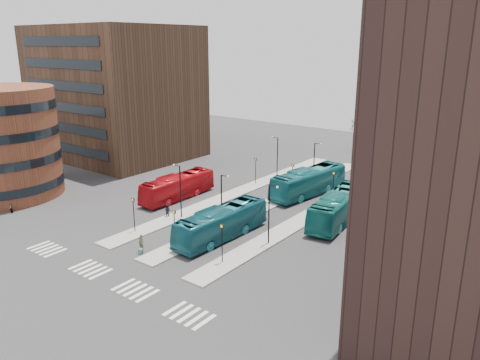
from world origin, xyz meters
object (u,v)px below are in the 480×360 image
Objects in this scene: commuter_a at (168,211)px; commuter_c at (188,232)px; teal_bus_d at (397,166)px; suitcase at (141,251)px; traveller at (141,243)px; teal_bus_c at (339,207)px; bicycle_far at (11,208)px; red_bus at (178,187)px; teal_bus_b at (309,182)px; teal_bus_a at (222,223)px; commuter_b at (196,222)px; bicycle_mid at (9,208)px.

commuter_c reaches higher than commuter_a.
teal_bus_d is 6.99× the size of commuter_c.
suitcase is 0.31× the size of traveller.
teal_bus_c is 38.37m from bicycle_far.
teal_bus_b is at bearing 41.88° from red_bus.
teal_bus_c is (7.44, 11.46, 0.08)m from teal_bus_a.
red_bus is (-8.87, 14.05, 1.33)m from suitcase.
bicycle_far is at bearing -177.67° from traveller.
commuter_b is at bearing 162.81° from commuter_a.
teal_bus_b reaches higher than teal_bus_a.
traveller is 0.96× the size of bicycle_mid.
bicycle_far is (-24.88, -9.18, -1.23)m from teal_bus_a.
teal_bus_b is 7.95× the size of bicycle_far.
teal_bus_b reaches higher than teal_bus_d.
teal_bus_b reaches higher than commuter_c.
suitcase is 0.04× the size of teal_bus_d.
bicycle_mid reaches higher than bicycle_far.
teal_bus_c is at bearing 58.96° from teal_bus_a.
teal_bus_a reaches higher than traveller.
teal_bus_c reaches higher than teal_bus_a.
bicycle_mid is at bearing -124.73° from teal_bus_b.
teal_bus_b is at bearing -22.78° from commuter_b.
teal_bus_a is at bearing -69.49° from bicycle_mid.
teal_bus_b is 1.08× the size of teal_bus_d.
teal_bus_b is at bearing -125.91° from commuter_a.
commuter_a is at bearing 70.09° from commuter_b.
teal_bus_a is 3.55m from commuter_c.
teal_bus_b is 16.63m from teal_bus_d.
commuter_b is at bearing -93.83° from teal_bus_b.
suitcase is at bearing 112.26° from commuter_a.
teal_bus_b is 19.22m from commuter_a.
commuter_a is at bearing -87.16° from commuter_c.
bicycle_mid is (-31.20, -42.71, -1.14)m from teal_bus_d.
bicycle_far is (-32.32, -20.64, -1.31)m from teal_bus_c.
teal_bus_a is (12.57, -6.40, 0.07)m from red_bus.
bicycle_mid is at bearing -155.06° from bicycle_far.
red_bus is 7.49× the size of commuter_a.
teal_bus_c is 7.07× the size of commuter_b.
commuter_b is (-11.04, -11.38, -0.85)m from teal_bus_c.
commuter_c is 23.42m from bicycle_far.
teal_bus_d is 52.90m from bicycle_mid.
traveller is at bearing 111.37° from commuter_a.
commuter_c is at bearing -89.31° from teal_bus_b.
suitcase is at bearing -51.74° from traveller.
commuter_a reaches higher than bicycle_far.
commuter_a is at bearing -57.66° from bicycle_mid.
commuter_b is (0.10, 7.72, 0.62)m from suitcase.
teal_bus_c is 1.04× the size of teal_bus_d.
bicycle_mid is at bearing 177.31° from suitcase.
commuter_b is 1.02× the size of bicycle_mid.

